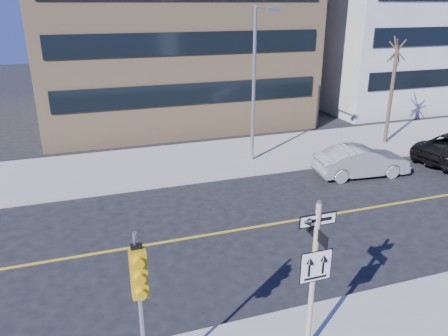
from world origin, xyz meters
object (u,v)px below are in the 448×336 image
object	(u,v)px
parked_car_b	(361,161)
street_tree_west	(397,53)
sign_pole	(314,271)
traffic_signal	(140,287)
streetlight_a	(256,76)

from	to	relation	value
parked_car_b	street_tree_west	world-z (taller)	street_tree_west
sign_pole	parked_car_b	world-z (taller)	sign_pole
traffic_signal	street_tree_west	xyz separation A→B (m)	(17.00, 13.96, 2.50)
sign_pole	parked_car_b	xyz separation A→B (m)	(8.43, 9.85, -1.66)
parked_car_b	street_tree_west	bearing A→B (deg)	-43.55
traffic_signal	streetlight_a	distance (m)	15.72
traffic_signal	parked_car_b	xyz separation A→B (m)	(12.43, 9.99, -2.25)
traffic_signal	parked_car_b	world-z (taller)	traffic_signal
traffic_signal	street_tree_west	bearing A→B (deg)	39.39
sign_pole	traffic_signal	bearing A→B (deg)	-177.89
streetlight_a	street_tree_west	xyz separation A→B (m)	(9.00, 0.54, 0.77)
sign_pole	street_tree_west	bearing A→B (deg)	46.74
sign_pole	traffic_signal	distance (m)	4.05
traffic_signal	parked_car_b	bearing A→B (deg)	38.81
parked_car_b	sign_pole	bearing A→B (deg)	144.94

